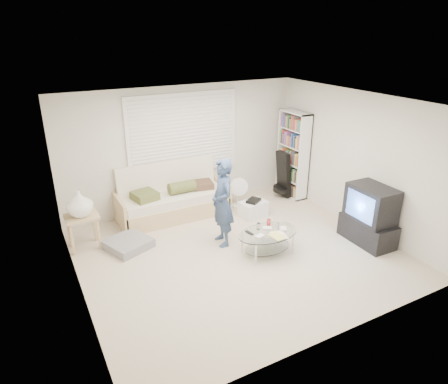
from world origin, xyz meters
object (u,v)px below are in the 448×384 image
bookshelf (293,155)px  coffee_table (268,236)px  futon_sofa (173,199)px  tv_unit (370,216)px

bookshelf → coffee_table: bookshelf is taller
futon_sofa → tv_unit: futon_sofa is taller
bookshelf → futon_sofa: bearing=175.3°
bookshelf → tv_unit: size_ratio=1.81×
tv_unit → futon_sofa: bearing=135.2°
futon_sofa → bookshelf: 2.82m
futon_sofa → bookshelf: (2.74, -0.22, 0.59)m
bookshelf → tv_unit: 2.42m
coffee_table → futon_sofa: bearing=112.1°
bookshelf → tv_unit: bearing=-93.0°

